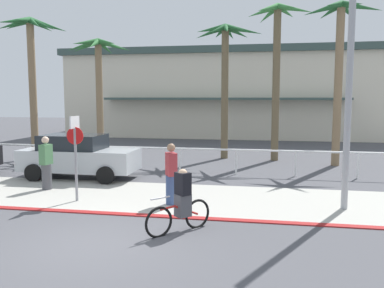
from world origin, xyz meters
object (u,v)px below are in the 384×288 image
Objects in this scene: palm_tree_1 at (98,63)px; streetlight_curb at (352,53)px; palm_tree_3 at (277,47)px; pedestrian_0 at (46,165)px; car_silver_1 at (78,156)px; stop_sign_bike_lane at (75,146)px; cyclist_red_0 at (181,202)px; palm_tree_2 at (225,55)px; palm_tree_0 at (31,49)px; pedestrian_1 at (171,176)px; palm_tree_4 at (340,47)px.

streetlight_curb is at bearing -40.06° from palm_tree_1.
pedestrian_0 is (-7.65, -8.05, -4.66)m from palm_tree_3.
streetlight_curb is 1.70× the size of car_silver_1.
stop_sign_bike_lane is 4.34m from cyclist_red_0.
cyclist_red_0 is (6.95, -11.71, -4.20)m from palm_tree_1.
stop_sign_bike_lane is 0.41× the size of palm_tree_1.
palm_tree_1 is 0.92× the size of palm_tree_2.
stop_sign_bike_lane is 3.77m from car_silver_1.
streetlight_curb is 4.14× the size of pedestrian_0.
palm_tree_2 is (6.73, 0.03, 0.31)m from palm_tree_1.
palm_tree_0 is at bearing 128.17° from stop_sign_bike_lane.
car_silver_1 reaches higher than cyclist_red_0.
palm_tree_2 is 10.44m from pedestrian_1.
streetlight_curb is 1.21× the size of palm_tree_1.
palm_tree_2 is at bearing 86.61° from pedestrian_1.
palm_tree_3 is at bearing 57.51° from stop_sign_bike_lane.
pedestrian_0 is (1.59, -8.30, -4.05)m from palm_tree_1.
palm_tree_4 is (14.67, 0.63, -0.14)m from palm_tree_0.
palm_tree_0 is at bearing -144.46° from palm_tree_1.
pedestrian_1 is (-0.77, 2.27, 0.14)m from cyclist_red_0.
palm_tree_0 is 4.68× the size of cyclist_red_0.
palm_tree_3 reaches higher than palm_tree_1.
palm_tree_0 is at bearing 124.04° from pedestrian_0.
palm_tree_2 is at bearing 91.04° from cyclist_red_0.
pedestrian_0 is (4.30, -6.36, -4.62)m from palm_tree_0.
palm_tree_4 reaches higher than pedestrian_1.
palm_tree_3 is 1.03× the size of palm_tree_4.
streetlight_curb reaches higher than pedestrian_0.
palm_tree_0 is 7.71m from car_silver_1.
stop_sign_bike_lane reaches higher than pedestrian_0.
palm_tree_1 is 6.74m from palm_tree_2.
pedestrian_0 is at bearing 147.53° from cyclist_red_0.
cyclist_red_0 is 2.40m from pedestrian_1.
palm_tree_4 is 10.94m from pedestrian_1.
pedestrian_0 is at bearing -55.96° from palm_tree_0.
pedestrian_1 is at bearing -178.01° from streetlight_curb.
pedestrian_1 is at bearing 108.82° from cyclist_red_0.
palm_tree_2 is 10.71m from pedestrian_0.
palm_tree_2 is 4.49× the size of cyclist_red_0.
stop_sign_bike_lane is at bearing -36.81° from pedestrian_0.
palm_tree_3 is (9.23, -0.25, 0.61)m from palm_tree_1.
car_silver_1 is at bearing -128.54° from palm_tree_2.
stop_sign_bike_lane reaches higher than car_silver_1.
pedestrian_0 is at bearing -121.73° from palm_tree_2.
streetlight_curb is at bearing -5.87° from pedestrian_0.
palm_tree_0 is 0.96× the size of palm_tree_4.
cyclist_red_0 is (5.20, -5.47, -0.18)m from car_silver_1.
palm_tree_3 is 1.72× the size of car_silver_1.
palm_tree_0 is at bearing 139.82° from pedestrian_1.
stop_sign_bike_lane is 0.38× the size of palm_tree_2.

